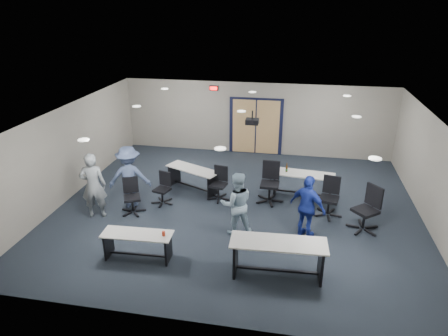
% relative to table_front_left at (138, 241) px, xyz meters
% --- Properties ---
extents(floor, '(10.00, 10.00, 0.00)m').
position_rel_table_front_left_xyz_m(floor, '(1.83, 2.80, -0.44)').
color(floor, black).
rests_on(floor, ground).
extents(back_wall, '(10.00, 0.04, 2.70)m').
position_rel_table_front_left_xyz_m(back_wall, '(1.83, 7.30, 0.91)').
color(back_wall, gray).
rests_on(back_wall, floor).
extents(front_wall, '(10.00, 0.04, 2.70)m').
position_rel_table_front_left_xyz_m(front_wall, '(1.83, -1.70, 0.91)').
color(front_wall, gray).
rests_on(front_wall, floor).
extents(left_wall, '(0.04, 9.00, 2.70)m').
position_rel_table_front_left_xyz_m(left_wall, '(-3.17, 2.80, 0.91)').
color(left_wall, gray).
rests_on(left_wall, floor).
extents(right_wall, '(0.04, 9.00, 2.70)m').
position_rel_table_front_left_xyz_m(right_wall, '(6.83, 2.80, 0.91)').
color(right_wall, gray).
rests_on(right_wall, floor).
extents(ceiling, '(10.00, 9.00, 0.04)m').
position_rel_table_front_left_xyz_m(ceiling, '(1.83, 2.80, 2.26)').
color(ceiling, silver).
rests_on(ceiling, back_wall).
extents(double_door, '(2.00, 0.07, 2.20)m').
position_rel_table_front_left_xyz_m(double_door, '(1.83, 7.27, 0.61)').
color(double_door, black).
rests_on(double_door, back_wall).
extents(exit_sign, '(0.32, 0.07, 0.18)m').
position_rel_table_front_left_xyz_m(exit_sign, '(0.23, 7.25, 2.01)').
color(exit_sign, black).
rests_on(exit_sign, back_wall).
extents(ceiling_projector, '(0.35, 0.32, 0.37)m').
position_rel_table_front_left_xyz_m(ceiling_projector, '(2.13, 3.30, 1.96)').
color(ceiling_projector, black).
rests_on(ceiling_projector, ceiling).
extents(ceiling_can_lights, '(6.24, 5.74, 0.02)m').
position_rel_table_front_left_xyz_m(ceiling_can_lights, '(1.83, 3.05, 2.23)').
color(ceiling_can_lights, white).
rests_on(ceiling_can_lights, ceiling).
extents(table_front_left, '(1.60, 0.60, 0.75)m').
position_rel_table_front_left_xyz_m(table_front_left, '(0.00, 0.00, 0.00)').
color(table_front_left, beige).
rests_on(table_front_left, floor).
extents(table_front_right, '(2.04, 0.76, 0.82)m').
position_rel_table_front_left_xyz_m(table_front_right, '(3.13, -0.04, 0.12)').
color(table_front_right, beige).
rests_on(table_front_right, floor).
extents(table_back_left, '(1.81, 1.24, 0.70)m').
position_rel_table_front_left_xyz_m(table_back_left, '(0.31, 3.70, 0.04)').
color(table_back_left, beige).
rests_on(table_back_left, floor).
extents(table_back_right, '(1.87, 0.79, 1.01)m').
position_rel_table_front_left_xyz_m(table_back_right, '(3.63, 3.87, 0.07)').
color(table_back_right, beige).
rests_on(table_back_right, floor).
extents(chair_back_a, '(0.73, 0.73, 0.93)m').
position_rel_table_front_left_xyz_m(chair_back_a, '(-0.34, 2.65, 0.02)').
color(chair_back_a, black).
rests_on(chair_back_a, floor).
extents(chair_back_b, '(0.73, 0.73, 1.00)m').
position_rel_table_front_left_xyz_m(chair_back_b, '(1.21, 3.20, 0.06)').
color(chair_back_b, black).
rests_on(chair_back_b, floor).
extents(chair_back_c, '(0.76, 0.76, 1.19)m').
position_rel_table_front_left_xyz_m(chair_back_c, '(2.69, 3.31, 0.16)').
color(chair_back_c, black).
rests_on(chair_back_c, floor).
extents(chair_back_d, '(0.82, 0.82, 1.09)m').
position_rel_table_front_left_xyz_m(chair_back_d, '(4.33, 2.79, 0.11)').
color(chair_back_d, black).
rests_on(chair_back_d, floor).
extents(chair_loose_left, '(0.83, 0.83, 0.99)m').
position_rel_table_front_left_xyz_m(chair_loose_left, '(-0.96, 1.97, 0.06)').
color(chair_loose_left, black).
rests_on(chair_loose_left, floor).
extents(chair_loose_right, '(1.06, 1.06, 1.19)m').
position_rel_table_front_left_xyz_m(chair_loose_right, '(5.18, 2.19, 0.16)').
color(chair_loose_right, black).
rests_on(chair_loose_right, floor).
extents(person_gray, '(0.77, 0.62, 1.83)m').
position_rel_table_front_left_xyz_m(person_gray, '(-1.85, 1.61, 0.47)').
color(person_gray, gray).
rests_on(person_gray, floor).
extents(person_lightblue, '(0.94, 0.82, 1.64)m').
position_rel_table_front_left_xyz_m(person_lightblue, '(2.01, 1.46, 0.38)').
color(person_lightblue, '#96B3C7').
rests_on(person_lightblue, floor).
extents(person_navy, '(1.02, 0.85, 1.63)m').
position_rel_table_front_left_xyz_m(person_navy, '(3.73, 1.62, 0.38)').
color(person_navy, navy).
rests_on(person_navy, floor).
extents(person_back, '(1.30, 0.95, 1.80)m').
position_rel_table_front_left_xyz_m(person_back, '(-1.15, 2.34, 0.46)').
color(person_back, '#46567E').
rests_on(person_back, floor).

